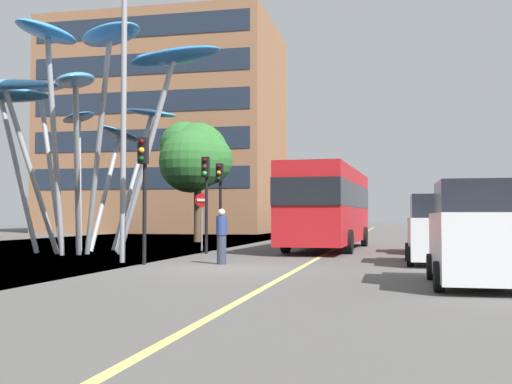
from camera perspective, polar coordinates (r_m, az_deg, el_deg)
name	(u,v)px	position (r m, az deg, el deg)	size (l,w,h in m)	color
ground	(203,270)	(18.10, -4.76, -7.02)	(120.00, 240.00, 0.10)	#54514F
red_bus	(328,203)	(28.52, 6.51, -1.02)	(3.17, 11.57, 3.78)	red
leaf_sculpture	(87,89)	(26.60, -14.92, 8.92)	(11.67, 12.43, 8.95)	#9EA0A5
traffic_light_kerb_near	(144,173)	(19.64, -10.07, 1.70)	(0.28, 0.42, 3.88)	black
traffic_light_kerb_far	(206,184)	(25.19, -4.53, 0.75)	(0.28, 0.42, 3.83)	black
traffic_light_island_mid	(220,188)	(27.31, -3.27, 0.39)	(0.28, 0.42, 3.75)	black
car_parked_near	(479,236)	(14.20, 19.39, -3.78)	(2.01, 4.12, 2.21)	silver
car_parked_mid	(438,231)	(20.44, 16.00, -3.43)	(1.93, 3.97, 2.15)	silver
car_parked_far	(435,229)	(26.67, 15.77, -3.26)	(2.09, 3.88, 2.02)	maroon
street_lamp	(135,89)	(21.03, -10.82, 9.06)	(1.89, 0.44, 8.87)	gray
tree_pavement_near	(195,156)	(37.43, -5.54, 3.24)	(4.73, 5.71, 7.20)	brown
pedestrian	(222,236)	(19.63, -3.11, -3.99)	(0.34, 0.34, 1.71)	#2D3342
no_entry_sign	(202,212)	(27.46, -4.89, -1.83)	(0.60, 0.12, 2.48)	gray
backdrop_building	(169,131)	(62.91, -7.84, 5.50)	(20.96, 15.04, 19.81)	#8E6042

